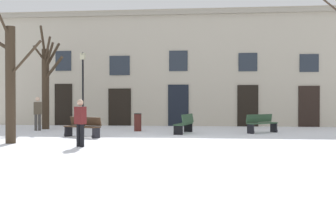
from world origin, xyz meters
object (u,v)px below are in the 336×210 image
Objects in this scene: tree_left_of_center at (10,80)px; bench_back_to_back_left at (185,123)px; bench_back_to_back_right at (261,123)px; person_crossing_plaza at (38,112)px; tree_right_of_center at (46,82)px; litter_bin at (138,122)px; person_by_shop_door at (80,121)px; bench_far_corner at (83,127)px; streetlamp at (83,82)px.

bench_back_to_back_left is (5.96, 5.00, -1.80)m from tree_left_of_center.
person_crossing_plaza is at bearing 138.42° from bench_back_to_back_right.
tree_right_of_center is at bearing -93.55° from bench_back_to_back_left.
litter_bin is 6.96m from person_by_shop_door.
tree_left_of_center is 3.28m from person_by_shop_door.
tree_right_of_center reaches higher than person_by_shop_door.
person_crossing_plaza is at bearing 104.47° from tree_left_of_center.
litter_bin is 0.52× the size of person_crossing_plaza.
bench_far_corner is 8.25m from bench_back_to_back_right.
bench_back_to_back_right is at bearing -103.68° from person_by_shop_door.
streetlamp is 2.46× the size of person_crossing_plaza.
tree_right_of_center is at bearing -28.55° from person_by_shop_door.
person_crossing_plaza is at bearing -90.97° from tree_right_of_center.
streetlamp is 4.75× the size of litter_bin.
tree_left_of_center reaches higher than person_crossing_plaza.
bench_back_to_back_left is (-3.58, -0.63, 0.00)m from bench_back_to_back_right.
person_crossing_plaza reaches higher than bench_back_to_back_left.
streetlamp is at bearing 133.69° from bench_far_corner.
tree_left_of_center is at bearing -91.26° from streetlamp.
litter_bin is (3.56, 6.09, -1.82)m from tree_left_of_center.
streetlamp is 6.01m from bench_far_corner.
tree_left_of_center is at bearing -120.28° from litter_bin.
bench_back_to_back_left is at bearing -85.80° from person_by_shop_door.
bench_back_to_back_right is 1.00× the size of person_by_shop_door.
tree_left_of_center is at bearing -38.49° from bench_back_to_back_left.
litter_bin reaches higher than bench_far_corner.
person_by_shop_door reaches higher than bench_back_to_back_right.
person_by_shop_door is at bearing -47.59° from bench_far_corner.
bench_back_to_back_left is 1.15× the size of person_crossing_plaza.
tree_right_of_center is 3.39× the size of bench_back_to_back_right.
bench_back_to_back_left is (7.47, -2.01, -2.02)m from tree_right_of_center.
streetlamp is 9.87m from bench_back_to_back_right.
tree_right_of_center is at bearing 169.73° from litter_bin.
bench_far_corner is at bearing 161.53° from bench_back_to_back_right.
bench_back_to_back_left is at bearing -27.26° from streetlamp.
tree_right_of_center is 9.11m from person_by_shop_door.
tree_left_of_center is at bearing -77.81° from tree_right_of_center.
streetlamp reaches higher than person_crossing_plaza.
person_crossing_plaza is at bearing -85.64° from bench_back_to_back_left.
tree_right_of_center is 11.32m from bench_back_to_back_right.
bench_back_to_back_right is 9.30m from person_by_shop_door.
person_by_shop_door reaches higher than bench_back_to_back_left.
streetlamp reaches higher than bench_far_corner.
bench_back_to_back_left reaches higher than bench_far_corner.
tree_right_of_center is 5.91m from bench_far_corner.
bench_back_to_back_left is at bearing -24.46° from litter_bin.
bench_back_to_back_right is 0.93× the size of person_crossing_plaza.
person_by_shop_door is (-3.11, -5.82, 0.40)m from bench_back_to_back_left.
tree_right_of_center is 6.06× the size of litter_bin.
person_crossing_plaza is 8.05m from person_by_shop_door.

